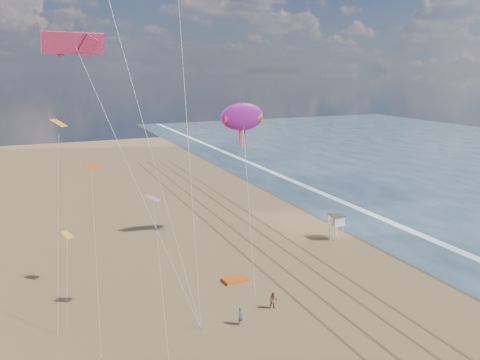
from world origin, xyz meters
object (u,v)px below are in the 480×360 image
show_kite (242,117)px  kite_flyer_b (274,300)px  lifeguard_stand (337,220)px  grounded_kite (235,280)px  kite_flyer_a (241,316)px

show_kite → kite_flyer_b: (-5.33, -19.24, -14.78)m
lifeguard_stand → kite_flyer_b: 20.59m
grounded_kite → kite_flyer_b: 6.86m
show_kite → kite_flyer_b: show_kite is taller
lifeguard_stand → kite_flyer_a: size_ratio=2.04×
kite_flyer_a → kite_flyer_b: (3.86, 1.34, 0.01)m
kite_flyer_a → grounded_kite: bearing=45.0°
lifeguard_stand → show_kite: 17.90m
lifeguard_stand → grounded_kite: bearing=-159.7°
kite_flyer_a → lifeguard_stand: bearing=10.5°
grounded_kite → show_kite: size_ratio=0.11×
show_kite → kite_flyer_b: 24.85m
lifeguard_stand → grounded_kite: (-16.86, -6.25, -2.39)m
grounded_kite → show_kite: (6.33, 12.48, 15.46)m
show_kite → kite_flyer_a: size_ratio=14.04×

